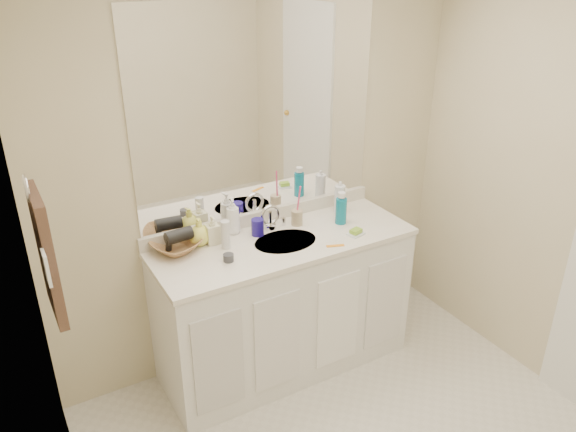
# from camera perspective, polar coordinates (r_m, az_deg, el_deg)

# --- Properties ---
(wall_back) EXTENTS (2.60, 0.02, 2.40)m
(wall_back) POSITION_cam_1_polar(r_m,az_deg,el_deg) (3.29, -2.83, 4.46)
(wall_back) COLOR beige
(wall_back) RESTS_ON floor
(wall_left) EXTENTS (0.02, 2.60, 2.40)m
(wall_left) POSITION_cam_1_polar(r_m,az_deg,el_deg) (1.86, -20.94, -15.70)
(wall_left) COLOR beige
(wall_left) RESTS_ON floor
(vanity_cabinet) EXTENTS (1.50, 0.55, 0.85)m
(vanity_cabinet) POSITION_cam_1_polar(r_m,az_deg,el_deg) (3.44, -0.42, -9.14)
(vanity_cabinet) COLOR white
(vanity_cabinet) RESTS_ON floor
(countertop) EXTENTS (1.52, 0.57, 0.03)m
(countertop) POSITION_cam_1_polar(r_m,az_deg,el_deg) (3.21, -0.45, -2.65)
(countertop) COLOR white
(countertop) RESTS_ON vanity_cabinet
(backsplash) EXTENTS (1.52, 0.03, 0.08)m
(backsplash) POSITION_cam_1_polar(r_m,az_deg,el_deg) (3.39, -2.61, -0.04)
(backsplash) COLOR silver
(backsplash) RESTS_ON countertop
(sink_basin) EXTENTS (0.37, 0.37, 0.02)m
(sink_basin) POSITION_cam_1_polar(r_m,az_deg,el_deg) (3.19, -0.27, -2.75)
(sink_basin) COLOR beige
(sink_basin) RESTS_ON countertop
(faucet) EXTENTS (0.02, 0.02, 0.11)m
(faucet) POSITION_cam_1_polar(r_m,az_deg,el_deg) (3.30, -1.82, -0.45)
(faucet) COLOR silver
(faucet) RESTS_ON countertop
(mirror) EXTENTS (1.48, 0.01, 1.20)m
(mirror) POSITION_cam_1_polar(r_m,az_deg,el_deg) (3.18, -2.92, 10.51)
(mirror) COLOR white
(mirror) RESTS_ON wall_back
(blue_mug) EXTENTS (0.08, 0.08, 0.10)m
(blue_mug) POSITION_cam_1_polar(r_m,az_deg,el_deg) (3.24, -3.11, -1.14)
(blue_mug) COLOR navy
(blue_mug) RESTS_ON countertop
(tan_cup) EXTENTS (0.08, 0.08, 0.09)m
(tan_cup) POSITION_cam_1_polar(r_m,az_deg,el_deg) (3.36, 0.91, -0.16)
(tan_cup) COLOR tan
(tan_cup) RESTS_ON countertop
(toothbrush) EXTENTS (0.02, 0.04, 0.20)m
(toothbrush) POSITION_cam_1_polar(r_m,az_deg,el_deg) (3.32, 1.07, 1.50)
(toothbrush) COLOR #FF4380
(toothbrush) RESTS_ON tan_cup
(mouthwash_bottle) EXTENTS (0.08, 0.08, 0.16)m
(mouthwash_bottle) POSITION_cam_1_polar(r_m,az_deg,el_deg) (3.38, 5.41, 0.52)
(mouthwash_bottle) COLOR #0B728E
(mouthwash_bottle) RESTS_ON countertop
(clear_pump_bottle) EXTENTS (0.07, 0.07, 0.18)m
(clear_pump_bottle) POSITION_cam_1_polar(r_m,az_deg,el_deg) (3.52, 5.26, 1.73)
(clear_pump_bottle) COLOR white
(clear_pump_bottle) RESTS_ON countertop
(soap_dish) EXTENTS (0.11, 0.09, 0.01)m
(soap_dish) POSITION_cam_1_polar(r_m,az_deg,el_deg) (3.28, 6.90, -1.82)
(soap_dish) COLOR white
(soap_dish) RESTS_ON countertop
(green_soap) EXTENTS (0.08, 0.06, 0.02)m
(green_soap) POSITION_cam_1_polar(r_m,az_deg,el_deg) (3.27, 6.92, -1.52)
(green_soap) COLOR #83B82C
(green_soap) RESTS_ON soap_dish
(orange_comb) EXTENTS (0.10, 0.06, 0.00)m
(orange_comb) POSITION_cam_1_polar(r_m,az_deg,el_deg) (3.15, 4.83, -3.02)
(orange_comb) COLOR orange
(orange_comb) RESTS_ON countertop
(dark_jar) EXTENTS (0.06, 0.06, 0.04)m
(dark_jar) POSITION_cam_1_polar(r_m,az_deg,el_deg) (3.00, -6.07, -4.23)
(dark_jar) COLOR #383A40
(dark_jar) RESTS_ON countertop
(extra_white_bottle) EXTENTS (0.06, 0.06, 0.16)m
(extra_white_bottle) POSITION_cam_1_polar(r_m,az_deg,el_deg) (3.10, -6.36, -1.90)
(extra_white_bottle) COLOR silver
(extra_white_bottle) RESTS_ON countertop
(soap_bottle_white) EXTENTS (0.11, 0.11, 0.22)m
(soap_bottle_white) POSITION_cam_1_polar(r_m,az_deg,el_deg) (3.25, -5.63, 0.02)
(soap_bottle_white) COLOR white
(soap_bottle_white) RESTS_ON countertop
(soap_bottle_cream) EXTENTS (0.08, 0.08, 0.17)m
(soap_bottle_cream) POSITION_cam_1_polar(r_m,az_deg,el_deg) (3.16, -7.69, -1.36)
(soap_bottle_cream) COLOR #F0ECC4
(soap_bottle_cream) RESTS_ON countertop
(soap_bottle_yellow) EXTENTS (0.16, 0.16, 0.16)m
(soap_bottle_yellow) POSITION_cam_1_polar(r_m,az_deg,el_deg) (3.16, -9.00, -1.58)
(soap_bottle_yellow) COLOR #ECEC5C
(soap_bottle_yellow) RESTS_ON countertop
(wicker_basket) EXTENTS (0.33, 0.33, 0.06)m
(wicker_basket) POSITION_cam_1_polar(r_m,az_deg,el_deg) (3.13, -11.28, -2.99)
(wicker_basket) COLOR brown
(wicker_basket) RESTS_ON countertop
(hair_dryer) EXTENTS (0.15, 0.09, 0.07)m
(hair_dryer) POSITION_cam_1_polar(r_m,az_deg,el_deg) (3.11, -11.03, -1.96)
(hair_dryer) COLOR black
(hair_dryer) RESTS_ON wicker_basket
(towel_ring) EXTENTS (0.01, 0.11, 0.11)m
(towel_ring) POSITION_cam_1_polar(r_m,az_deg,el_deg) (2.37, -25.02, 2.57)
(towel_ring) COLOR silver
(towel_ring) RESTS_ON wall_left
(hand_towel) EXTENTS (0.04, 0.32, 0.55)m
(hand_towel) POSITION_cam_1_polar(r_m,az_deg,el_deg) (2.49, -23.32, -3.69)
(hand_towel) COLOR #36251D
(hand_towel) RESTS_ON towel_ring
(switch_plate) EXTENTS (0.01, 0.08, 0.13)m
(switch_plate) POSITION_cam_1_polar(r_m,az_deg,el_deg) (2.29, -23.33, -4.87)
(switch_plate) COLOR white
(switch_plate) RESTS_ON wall_left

